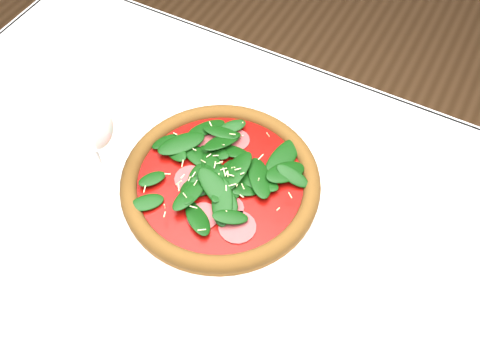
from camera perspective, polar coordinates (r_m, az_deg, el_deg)
The scene contains 4 objects.
dining_table at distance 0.86m, azimuth -2.02°, elevation -10.45°, with size 1.21×0.81×0.75m.
plate at distance 0.81m, azimuth -2.07°, elevation -0.80°, with size 0.35×0.35×0.01m.
pizza at distance 0.79m, azimuth -2.11°, elevation -0.00°, with size 0.30×0.30×0.04m.
wine_glass at distance 0.75m, azimuth -16.13°, elevation 5.73°, with size 0.08×0.08×0.19m.
Camera 1 is at (0.19, -0.30, 1.43)m, focal length 40.00 mm.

